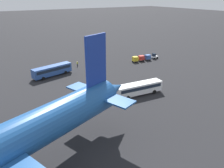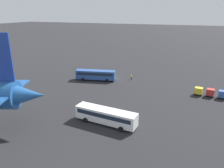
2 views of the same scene
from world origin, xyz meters
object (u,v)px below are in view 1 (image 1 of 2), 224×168
cargo_cart_blue (148,57)px  shuttle_bus_near (52,70)px  worker_person (77,64)px  cargo_cart_yellow (135,59)px  cargo_cart_red (141,58)px  baggage_tug (154,56)px  shuttle_bus_far (139,88)px

cargo_cart_blue → shuttle_bus_near: bearing=-3.3°
worker_person → cargo_cart_yellow: 21.46m
shuttle_bus_near → cargo_cart_red: bearing=164.5°
baggage_tug → worker_person: 30.52m
worker_person → cargo_cart_yellow: size_ratio=0.79×
cargo_cart_blue → shuttle_bus_far: bearing=45.6°
shuttle_bus_far → baggage_tug: bearing=-133.2°
cargo_cart_red → shuttle_bus_near: bearing=-3.1°
cargo_cart_yellow → baggage_tug: bearing=178.8°
shuttle_bus_near → cargo_cart_red: size_ratio=5.80×
baggage_tug → cargo_cart_red: size_ratio=1.14×
baggage_tug → shuttle_bus_far: bearing=46.6°
baggage_tug → cargo_cart_red: 6.49m
worker_person → cargo_cart_red: 24.21m
shuttle_bus_far → cargo_cart_blue: (-22.29, -22.79, -0.64)m
shuttle_bus_far → cargo_cart_blue: shuttle_bus_far is taller
baggage_tug → cargo_cart_red: baggage_tug is taller
shuttle_bus_far → baggage_tug: shuttle_bus_far is taller
shuttle_bus_near → shuttle_bus_far: bearing=107.3°
cargo_cart_blue → worker_person: bearing=-15.0°
worker_person → cargo_cart_red: cargo_cart_red is taller
shuttle_bus_near → cargo_cart_blue: shuttle_bus_near is taller
shuttle_bus_far → cargo_cart_blue: bearing=-129.1°
shuttle_bus_far → shuttle_bus_near: bearing=-54.9°
shuttle_bus_far → baggage_tug: (-25.93, -22.99, -0.89)m
shuttle_bus_far → cargo_cart_yellow: shuttle_bus_far is taller
shuttle_bus_near → worker_person: (-10.43, -4.89, -1.06)m
baggage_tug → cargo_cart_yellow: (9.33, -0.20, 0.25)m
shuttle_bus_far → baggage_tug: size_ratio=5.10×
shuttle_bus_near → worker_person: bearing=-167.3°
baggage_tug → cargo_cart_red: bearing=4.1°
baggage_tug → cargo_cart_blue: 3.66m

